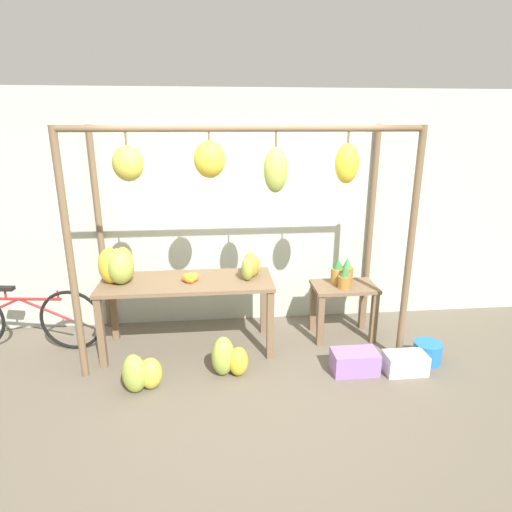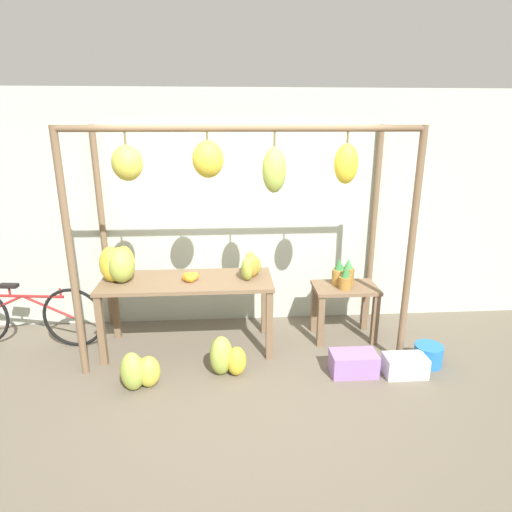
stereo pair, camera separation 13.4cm
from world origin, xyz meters
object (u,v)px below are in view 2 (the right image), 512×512
(pineapple_cluster, at_px, (344,276))
(banana_pile_ground_left, at_px, (138,371))
(banana_pile_on_table, at_px, (119,265))
(papaya_pile, at_px, (251,266))
(banana_pile_ground_right, at_px, (227,357))
(orange_pile, at_px, (191,277))
(blue_bucket, at_px, (428,355))
(fruit_crate_purple, at_px, (405,365))
(fruit_crate_white, at_px, (353,363))
(parked_bicycle, at_px, (26,315))

(pineapple_cluster, distance_m, banana_pile_ground_left, 2.42)
(banana_pile_on_table, xyz_separation_m, papaya_pile, (1.39, 0.03, -0.05))
(banana_pile_ground_left, height_order, banana_pile_ground_right, banana_pile_ground_right)
(orange_pile, relative_size, banana_pile_ground_left, 0.41)
(blue_bucket, xyz_separation_m, fruit_crate_purple, (-0.32, -0.17, -0.01))
(banana_pile_ground_left, height_order, papaya_pile, papaya_pile)
(banana_pile_ground_right, bearing_deg, fruit_crate_purple, -4.41)
(banana_pile_ground_left, bearing_deg, papaya_pile, 34.49)
(pineapple_cluster, height_order, fruit_crate_purple, pineapple_cluster)
(fruit_crate_white, height_order, blue_bucket, fruit_crate_white)
(banana_pile_ground_right, distance_m, papaya_pile, 1.01)
(fruit_crate_purple, bearing_deg, orange_pile, 162.56)
(banana_pile_ground_left, distance_m, blue_bucket, 2.95)
(orange_pile, xyz_separation_m, pineapple_cluster, (1.71, 0.17, -0.09))
(banana_pile_ground_right, relative_size, parked_bicycle, 0.25)
(banana_pile_on_table, distance_m, parked_bicycle, 1.30)
(blue_bucket, xyz_separation_m, papaya_pile, (-1.82, 0.58, 0.83))
(fruit_crate_purple, bearing_deg, papaya_pile, 153.25)
(banana_pile_on_table, xyz_separation_m, pineapple_cluster, (2.45, 0.12, -0.23))
(banana_pile_ground_right, distance_m, blue_bucket, 2.10)
(banana_pile_on_table, relative_size, orange_pile, 2.40)
(orange_pile, relative_size, papaya_pile, 0.53)
(pineapple_cluster, xyz_separation_m, fruit_crate_white, (-0.07, -0.78, -0.65))
(pineapple_cluster, relative_size, banana_pile_ground_left, 0.72)
(orange_pile, height_order, papaya_pile, papaya_pile)
(papaya_pile, bearing_deg, parked_bicycle, 176.99)
(orange_pile, bearing_deg, blue_bucket, -11.46)
(banana_pile_on_table, distance_m, papaya_pile, 1.39)
(banana_pile_ground_right, bearing_deg, parked_bicycle, 161.48)
(pineapple_cluster, relative_size, fruit_crate_white, 0.69)
(orange_pile, distance_m, pineapple_cluster, 1.72)
(blue_bucket, relative_size, papaya_pile, 0.86)
(blue_bucket, distance_m, fruit_crate_purple, 0.36)
(banana_pile_ground_left, relative_size, papaya_pile, 1.30)
(banana_pile_ground_left, height_order, fruit_crate_purple, banana_pile_ground_left)
(blue_bucket, height_order, fruit_crate_purple, blue_bucket)
(pineapple_cluster, distance_m, parked_bicycle, 3.60)
(orange_pile, distance_m, blue_bucket, 2.62)
(banana_pile_on_table, height_order, pineapple_cluster, banana_pile_on_table)
(banana_pile_on_table, height_order, banana_pile_ground_right, banana_pile_on_table)
(pineapple_cluster, bearing_deg, orange_pile, -174.41)
(orange_pile, relative_size, fruit_crate_white, 0.39)
(orange_pile, bearing_deg, banana_pile_ground_right, -55.47)
(banana_pile_on_table, xyz_separation_m, orange_pile, (0.74, -0.05, -0.14))
(orange_pile, relative_size, parked_bicycle, 0.10)
(orange_pile, height_order, fruit_crate_white, orange_pile)
(banana_pile_ground_right, bearing_deg, fruit_crate_white, -3.59)
(orange_pile, bearing_deg, fruit_crate_white, -20.63)
(parked_bicycle, height_order, fruit_crate_purple, parked_bicycle)
(pineapple_cluster, xyz_separation_m, parked_bicycle, (-3.58, 0.05, -0.40))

